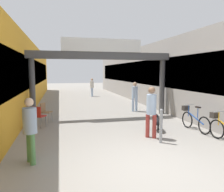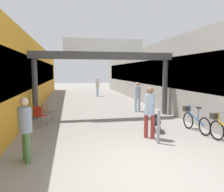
% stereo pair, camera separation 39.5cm
% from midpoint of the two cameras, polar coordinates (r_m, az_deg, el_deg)
% --- Properties ---
extents(ground_plane, '(80.00, 80.00, 0.00)m').
position_cam_midpoint_polar(ground_plane, '(5.65, 10.15, -17.71)').
color(ground_plane, gray).
extents(storefront_left, '(3.00, 26.00, 4.08)m').
position_cam_midpoint_polar(storefront_left, '(16.12, -22.56, 4.98)').
color(storefront_left, gold).
rests_on(storefront_left, ground_plane).
extents(storefront_right, '(3.00, 26.00, 4.08)m').
position_cam_midpoint_polar(storefront_right, '(17.28, 12.88, 5.37)').
color(storefront_right, '#9E9993').
rests_on(storefront_right, ground_plane).
extents(arcade_sign_gateway, '(7.40, 0.47, 3.91)m').
position_cam_midpoint_polar(arcade_sign_gateway, '(11.08, -1.18, 8.78)').
color(arcade_sign_gateway, '#4C4C4F').
rests_on(arcade_sign_gateway, ground_plane).
extents(pedestrian_with_dog, '(0.48, 0.48, 1.78)m').
position_cam_midpoint_polar(pedestrian_with_dog, '(7.62, 11.28, -3.33)').
color(pedestrian_with_dog, '#99332D').
rests_on(pedestrian_with_dog, ground_plane).
extents(pedestrian_companion, '(0.45, 0.45, 1.66)m').
position_cam_midpoint_polar(pedestrian_companion, '(5.89, -19.97, -7.24)').
color(pedestrian_companion, '#4C7F47').
rests_on(pedestrian_companion, ground_plane).
extents(pedestrian_carrying_crate, '(0.42, 0.42, 1.69)m').
position_cam_midpoint_polar(pedestrian_carrying_crate, '(12.69, 7.60, 0.32)').
color(pedestrian_carrying_crate, '#A5BFE0').
rests_on(pedestrian_carrying_crate, ground_plane).
extents(pedestrian_elderly_walking, '(0.44, 0.44, 1.69)m').
position_cam_midpoint_polar(pedestrian_elderly_walking, '(20.40, -3.28, 2.63)').
color(pedestrian_elderly_walking, '#A5BFE0').
rests_on(pedestrian_elderly_walking, ground_plane).
extents(dog_on_leash, '(0.51, 0.88, 0.61)m').
position_cam_midpoint_polar(dog_on_leash, '(8.71, 12.76, -6.44)').
color(dog_on_leash, black).
rests_on(dog_on_leash, ground_plane).
extents(bicycle_blue_second, '(0.46, 1.69, 0.98)m').
position_cam_midpoint_polar(bicycle_blue_second, '(9.11, 21.86, -5.87)').
color(bicycle_blue_second, black).
rests_on(bicycle_blue_second, ground_plane).
extents(bollard_post_metal, '(0.10, 0.10, 1.11)m').
position_cam_midpoint_polar(bollard_post_metal, '(7.23, 13.63, -7.66)').
color(bollard_post_metal, gray).
rests_on(bollard_post_metal, ground_plane).
extents(cafe_chair_red_nearer, '(0.55, 0.55, 0.89)m').
position_cam_midpoint_polar(cafe_chair_red_nearer, '(9.50, -17.31, -4.57)').
color(cafe_chair_red_nearer, gray).
rests_on(cafe_chair_red_nearer, ground_plane).
extents(cafe_chair_wood_farther, '(0.53, 0.53, 0.89)m').
position_cam_midpoint_polar(cafe_chair_wood_farther, '(10.44, -15.62, -3.55)').
color(cafe_chair_wood_farther, gray).
rests_on(cafe_chair_wood_farther, ground_plane).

